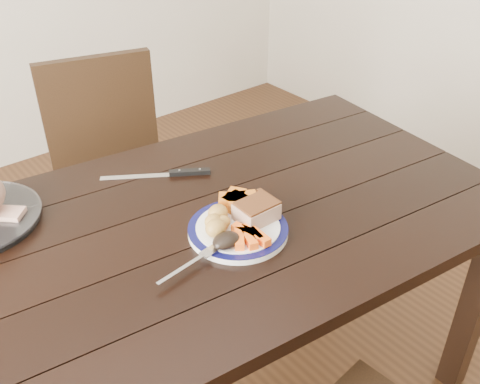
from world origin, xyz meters
TOP-DOWN VIEW (x-y plane):
  - dining_table at (-0.00, 0.00)m, footprint 1.70×1.10m
  - chair_far at (0.07, 0.74)m, footprint 0.51×0.52m
  - dinner_plate at (0.01, -0.10)m, footprint 0.25×0.25m
  - plate_rim at (0.01, -0.10)m, footprint 0.25×0.25m
  - pork_slice at (0.06, -0.11)m, footprint 0.10×0.08m
  - roasted_potatoes at (-0.04, -0.07)m, footprint 0.09×0.09m
  - carrot_batons at (-0.01, -0.16)m, footprint 0.08×0.11m
  - pumpkin_wedges at (0.06, -0.03)m, footprint 0.11×0.09m
  - dark_mushroom at (-0.06, -0.14)m, footprint 0.07×0.05m
  - fork at (-0.16, -0.14)m, footprint 0.18×0.04m
  - cut_slice at (-0.42, 0.30)m, footprint 0.09×0.09m
  - carving_knife at (0.04, 0.23)m, footprint 0.28×0.19m

SIDE VIEW (x-z plane):
  - chair_far at x=0.07m, z-range 0.06..0.99m
  - dining_table at x=0.00m, z-range 0.28..1.03m
  - carving_knife at x=0.04m, z-range 0.75..0.76m
  - dinner_plate at x=0.01m, z-range 0.75..0.77m
  - plate_rim at x=0.01m, z-range 0.76..0.78m
  - fork at x=-0.16m, z-range 0.77..0.77m
  - cut_slice at x=-0.42m, z-range 0.77..0.78m
  - carrot_batons at x=-0.01m, z-range 0.77..0.79m
  - dark_mushroom at x=-0.06m, z-range 0.77..0.80m
  - pumpkin_wedges at x=0.06m, z-range 0.77..0.81m
  - roasted_potatoes at x=-0.04m, z-range 0.77..0.81m
  - pork_slice at x=0.06m, z-range 0.77..0.81m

